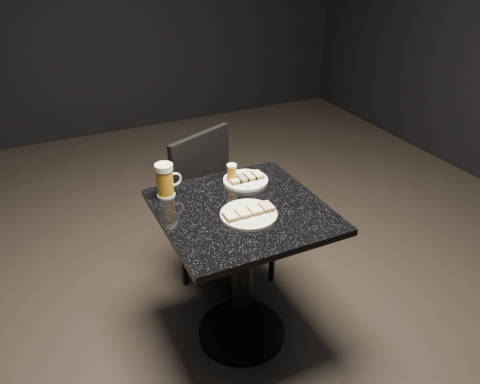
# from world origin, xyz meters

# --- Properties ---
(floor) EXTENTS (6.00, 6.00, 0.00)m
(floor) POSITION_xyz_m (0.00, 0.00, 0.00)
(floor) COLOR black
(floor) RESTS_ON ground
(plate_large) EXTENTS (0.24, 0.24, 0.01)m
(plate_large) POSITION_xyz_m (-0.00, -0.07, 0.76)
(plate_large) COLOR silver
(plate_large) RESTS_ON table
(plate_small) EXTENTS (0.21, 0.21, 0.01)m
(plate_small) POSITION_xyz_m (0.12, 0.21, 0.76)
(plate_small) COLOR white
(plate_small) RESTS_ON table
(table) EXTENTS (0.70, 0.70, 0.75)m
(table) POSITION_xyz_m (0.00, 0.00, 0.51)
(table) COLOR black
(table) RESTS_ON floor
(beer_mug) EXTENTS (0.12, 0.08, 0.16)m
(beer_mug) POSITION_xyz_m (-0.26, 0.24, 0.83)
(beer_mug) COLOR silver
(beer_mug) RESTS_ON table
(beer_tumbler) EXTENTS (0.05, 0.05, 0.10)m
(beer_tumbler) POSITION_xyz_m (0.06, 0.22, 0.80)
(beer_tumbler) COLOR silver
(beer_tumbler) RESTS_ON table
(chair) EXTENTS (0.55, 0.55, 0.88)m
(chair) POSITION_xyz_m (0.08, 0.46, 0.50)
(chair) COLOR black
(chair) RESTS_ON floor
(canapes_on_plate_large) EXTENTS (0.22, 0.07, 0.02)m
(canapes_on_plate_large) POSITION_xyz_m (-0.00, -0.07, 0.77)
(canapes_on_plate_large) COLOR #4C3521
(canapes_on_plate_large) RESTS_ON plate_large
(canapes_on_plate_small) EXTENTS (0.17, 0.07, 0.02)m
(canapes_on_plate_small) POSITION_xyz_m (0.12, 0.21, 0.77)
(canapes_on_plate_small) COLOR #4C3521
(canapes_on_plate_small) RESTS_ON plate_small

